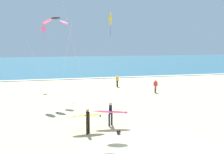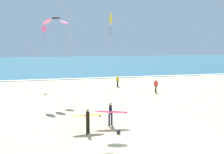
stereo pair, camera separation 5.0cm
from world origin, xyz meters
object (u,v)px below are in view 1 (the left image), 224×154
at_px(surfer_trailing, 111,112).
at_px(bystander_yellow_top, 117,81).
at_px(surfer_lead, 87,118).
at_px(kite_diamond_golden_far, 110,21).
at_px(bystander_red_top, 156,86).
at_px(kite_arc_charcoal_high, 56,21).
at_px(beach_ball, 119,132).
at_px(kite_diamond_rose_near, 43,31).

xyz_separation_m(surfer_trailing, bystander_yellow_top, (4.09, 14.77, -0.24)).
xyz_separation_m(surfer_lead, kite_diamond_golden_far, (3.89, 11.08, 7.15)).
bearing_deg(kite_diamond_golden_far, bystander_red_top, -0.63).
distance_m(surfer_lead, surfer_trailing, 1.97).
distance_m(surfer_lead, bystander_red_top, 14.44).
relative_size(bystander_red_top, bystander_yellow_top, 1.00).
height_order(surfer_trailing, kite_arc_charcoal_high, kite_arc_charcoal_high).
height_order(surfer_lead, bystander_yellow_top, surfer_lead).
distance_m(surfer_trailing, kite_arc_charcoal_high, 11.78).
relative_size(surfer_lead, kite_diamond_golden_far, 0.23).
height_order(kite_diamond_golden_far, kite_arc_charcoal_high, kite_diamond_golden_far).
height_order(surfer_trailing, kite_diamond_golden_far, kite_diamond_golden_far).
relative_size(kite_arc_charcoal_high, beach_ball, 29.89).
xyz_separation_m(surfer_lead, bystander_yellow_top, (5.83, 15.67, -0.23)).
xyz_separation_m(surfer_trailing, kite_diamond_golden_far, (2.14, 10.18, 7.15)).
relative_size(kite_arc_charcoal_high, bystander_red_top, 5.26).
relative_size(bystander_red_top, beach_ball, 5.68).
bearing_deg(surfer_trailing, surfer_lead, -152.71).
bearing_deg(kite_arc_charcoal_high, beach_ball, -69.68).
distance_m(bystander_red_top, bystander_yellow_top, 5.81).
bearing_deg(surfer_trailing, bystander_yellow_top, 74.53).
xyz_separation_m(bystander_red_top, beach_ball, (-7.37, -11.64, -0.67)).
bearing_deg(surfer_lead, beach_ball, -17.70).
height_order(surfer_trailing, bystander_yellow_top, surfer_trailing).
bearing_deg(bystander_yellow_top, surfer_trailing, -105.47).
xyz_separation_m(surfer_lead, bystander_red_top, (9.33, 11.02, -0.23)).
bearing_deg(kite_arc_charcoal_high, surfer_lead, -79.09).
relative_size(surfer_trailing, beach_ball, 9.12).
bearing_deg(bystander_red_top, kite_diamond_rose_near, 154.04).
bearing_deg(bystander_yellow_top, kite_arc_charcoal_high, -142.19).
bearing_deg(surfer_lead, kite_diamond_rose_near, 101.53).
bearing_deg(kite_diamond_rose_near, bystander_red_top, -25.96).
height_order(kite_arc_charcoal_high, beach_ball, kite_arc_charcoal_high).
distance_m(bystander_yellow_top, beach_ball, 16.76).
relative_size(kite_diamond_golden_far, beach_ball, 32.67).
bearing_deg(kite_diamond_golden_far, kite_diamond_rose_near, 140.12).
xyz_separation_m(surfer_lead, beach_ball, (1.95, -0.62, -0.90)).
bearing_deg(bystander_red_top, beach_ball, -122.35).
bearing_deg(bystander_red_top, bystander_yellow_top, 126.93).
relative_size(kite_diamond_rose_near, beach_ball, 29.07).
bearing_deg(kite_diamond_rose_near, kite_diamond_golden_far, -39.88).
bearing_deg(bystander_red_top, kite_diamond_golden_far, 179.37).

